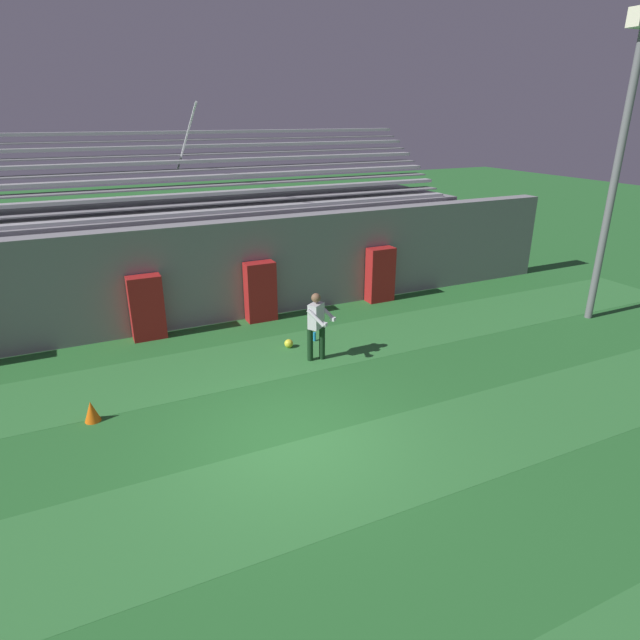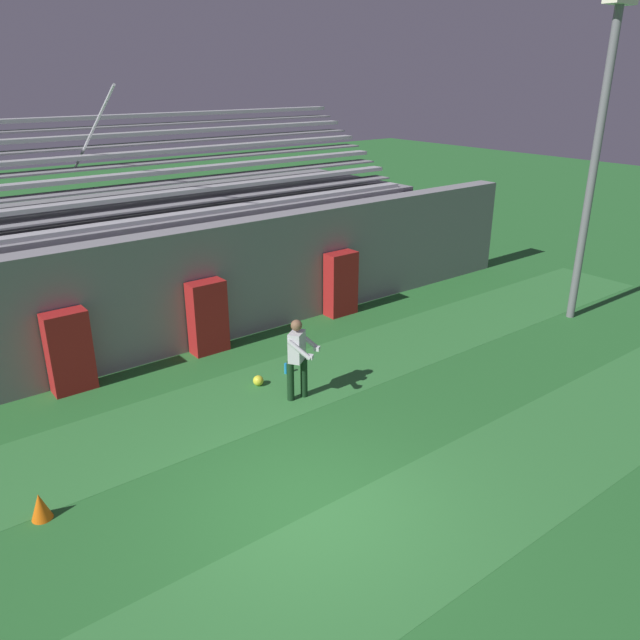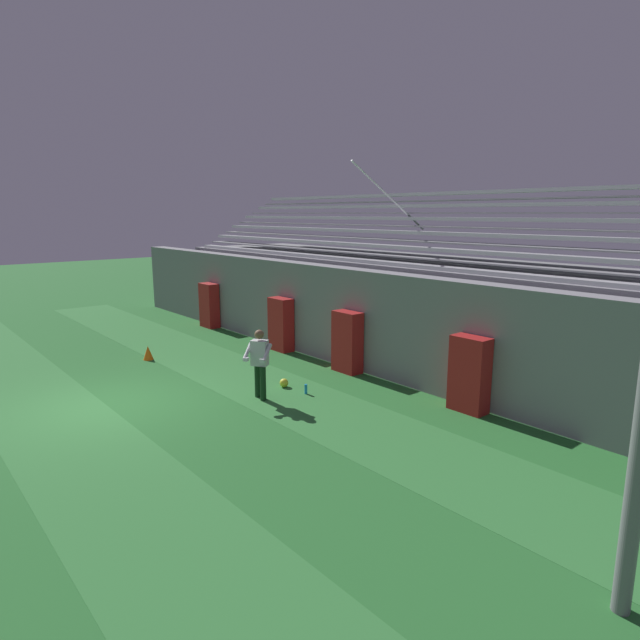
% 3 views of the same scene
% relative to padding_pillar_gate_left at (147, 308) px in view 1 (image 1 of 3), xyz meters
% --- Properties ---
extents(ground_plane, '(80.00, 80.00, 0.00)m').
position_rel_padding_pillar_gate_left_xyz_m(ground_plane, '(1.55, -5.95, -0.85)').
color(ground_plane, '#286B2D').
extents(turf_stripe_mid, '(28.00, 2.37, 0.01)m').
position_rel_padding_pillar_gate_left_xyz_m(turf_stripe_mid, '(1.55, -7.21, -0.84)').
color(turf_stripe_mid, '#337A38').
rests_on(turf_stripe_mid, ground).
extents(turf_stripe_far, '(28.00, 2.37, 0.01)m').
position_rel_padding_pillar_gate_left_xyz_m(turf_stripe_far, '(1.55, -2.47, -0.84)').
color(turf_stripe_far, '#337A38').
rests_on(turf_stripe_far, ground).
extents(back_wall, '(24.00, 0.60, 2.80)m').
position_rel_padding_pillar_gate_left_xyz_m(back_wall, '(1.55, 0.55, 0.55)').
color(back_wall, gray).
rests_on(back_wall, ground).
extents(padding_pillar_gate_left, '(0.84, 0.44, 1.69)m').
position_rel_padding_pillar_gate_left_xyz_m(padding_pillar_gate_left, '(0.00, 0.00, 0.00)').
color(padding_pillar_gate_left, '#B21E1E').
rests_on(padding_pillar_gate_left, ground).
extents(padding_pillar_gate_right, '(0.84, 0.44, 1.69)m').
position_rel_padding_pillar_gate_left_xyz_m(padding_pillar_gate_right, '(3.10, 0.00, 0.00)').
color(padding_pillar_gate_right, '#B21E1E').
rests_on(padding_pillar_gate_right, ground).
extents(padding_pillar_far_right, '(0.84, 0.44, 1.69)m').
position_rel_padding_pillar_gate_left_xyz_m(padding_pillar_far_right, '(7.03, 0.00, 0.00)').
color(padding_pillar_far_right, '#B21E1E').
rests_on(padding_pillar_far_right, ground).
extents(bleacher_stand, '(18.00, 4.75, 5.83)m').
position_rel_padding_pillar_gate_left_xyz_m(bleacher_stand, '(1.55, 3.24, 0.66)').
color(bleacher_stand, gray).
rests_on(bleacher_stand, ground).
extents(floodlight_pole, '(0.90, 0.36, 7.87)m').
position_rel_padding_pillar_gate_left_xyz_m(floodlight_pole, '(11.71, -3.90, 4.14)').
color(floodlight_pole, slate).
rests_on(floodlight_pole, ground).
extents(goalkeeper, '(0.74, 0.72, 1.67)m').
position_rel_padding_pillar_gate_left_xyz_m(goalkeeper, '(3.40, -3.08, 0.11)').
color(goalkeeper, '#143319').
rests_on(goalkeeper, ground).
extents(soccer_ball, '(0.22, 0.22, 0.22)m').
position_rel_padding_pillar_gate_left_xyz_m(soccer_ball, '(3.06, -2.14, -0.74)').
color(soccer_ball, yellow).
rests_on(soccer_ball, ground).
extents(traffic_cone, '(0.30, 0.30, 0.42)m').
position_rel_padding_pillar_gate_left_xyz_m(traffic_cone, '(-1.66, -3.72, -0.64)').
color(traffic_cone, orange).
rests_on(traffic_cone, ground).
extents(water_bottle, '(0.07, 0.07, 0.24)m').
position_rel_padding_pillar_gate_left_xyz_m(water_bottle, '(3.82, -2.04, -0.73)').
color(water_bottle, '#1E8CD8').
rests_on(water_bottle, ground).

